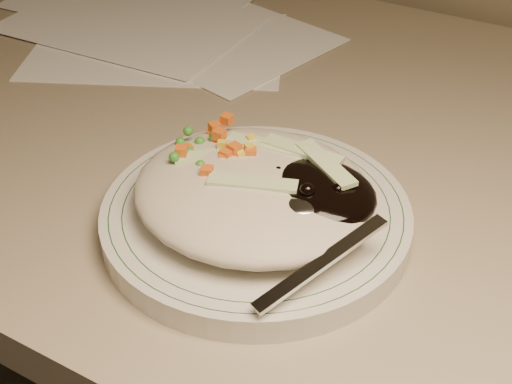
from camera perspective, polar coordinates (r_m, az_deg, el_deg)
The scene contains 5 objects.
desk at distance 0.81m, azimuth 10.75°, elevation -9.25°, with size 1.40×0.70×0.74m.
plate at distance 0.58m, azimuth -0.00°, elevation -2.07°, with size 0.25×0.25×0.02m, color silver.
plate_rim at distance 0.57m, azimuth 0.00°, elevation -1.29°, with size 0.24×0.24×0.00m.
meal at distance 0.56m, azimuth 0.34°, elevation 0.29°, with size 0.21×0.19×0.05m.
papers at distance 0.95m, azimuth -8.01°, elevation 13.20°, with size 0.47×0.37×0.00m.
Camera 1 is at (0.15, 0.83, 1.11)m, focal length 50.00 mm.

